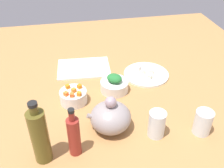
{
  "coord_description": "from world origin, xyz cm",
  "views": [
    {
      "loc": [
        19.64,
        102.19,
        81.66
      ],
      "look_at": [
        0.0,
        0.0,
        8.0
      ],
      "focal_mm": 41.95,
      "sensor_mm": 36.0,
      "label": 1
    }
  ],
  "objects_px": {
    "bowl_carrots": "(73,97)",
    "drinking_glass_0": "(203,122)",
    "cutting_board": "(84,68)",
    "drinking_glass_1": "(157,124)",
    "plate_tofu": "(146,74)",
    "bottle_1": "(40,136)",
    "bowl_greens": "(114,86)",
    "teapot": "(111,117)",
    "bottle_0": "(74,136)"
  },
  "relations": [
    {
      "from": "teapot",
      "to": "bottle_1",
      "type": "xyz_separation_m",
      "value": [
        0.27,
        0.11,
        0.05
      ]
    },
    {
      "from": "plate_tofu",
      "to": "drinking_glass_0",
      "type": "bearing_deg",
      "value": 102.07
    },
    {
      "from": "bottle_0",
      "to": "drinking_glass_1",
      "type": "xyz_separation_m",
      "value": [
        -0.33,
        -0.03,
        -0.03
      ]
    },
    {
      "from": "bowl_carrots",
      "to": "bottle_0",
      "type": "height_order",
      "value": "bottle_0"
    },
    {
      "from": "plate_tofu",
      "to": "bowl_carrots",
      "type": "height_order",
      "value": "bowl_carrots"
    },
    {
      "from": "bowl_greens",
      "to": "bowl_carrots",
      "type": "distance_m",
      "value": 0.21
    },
    {
      "from": "plate_tofu",
      "to": "drinking_glass_0",
      "type": "height_order",
      "value": "drinking_glass_0"
    },
    {
      "from": "bowl_greens",
      "to": "bowl_carrots",
      "type": "relative_size",
      "value": 1.09
    },
    {
      "from": "plate_tofu",
      "to": "bowl_greens",
      "type": "height_order",
      "value": "bowl_greens"
    },
    {
      "from": "bottle_0",
      "to": "drinking_glass_0",
      "type": "bearing_deg",
      "value": -179.04
    },
    {
      "from": "teapot",
      "to": "drinking_glass_0",
      "type": "distance_m",
      "value": 0.37
    },
    {
      "from": "teapot",
      "to": "bottle_1",
      "type": "bearing_deg",
      "value": 21.42
    },
    {
      "from": "cutting_board",
      "to": "bottle_1",
      "type": "height_order",
      "value": "bottle_1"
    },
    {
      "from": "bowl_greens",
      "to": "drinking_glass_1",
      "type": "xyz_separation_m",
      "value": [
        -0.11,
        0.33,
        0.03
      ]
    },
    {
      "from": "bottle_1",
      "to": "bottle_0",
      "type": "bearing_deg",
      "value": -176.85
    },
    {
      "from": "bottle_0",
      "to": "bowl_greens",
      "type": "bearing_deg",
      "value": -121.73
    },
    {
      "from": "cutting_board",
      "to": "bowl_carrots",
      "type": "height_order",
      "value": "bowl_carrots"
    },
    {
      "from": "teapot",
      "to": "drinking_glass_1",
      "type": "xyz_separation_m",
      "value": [
        -0.17,
        0.07,
        -0.01
      ]
    },
    {
      "from": "bowl_carrots",
      "to": "bottle_1",
      "type": "distance_m",
      "value": 0.35
    },
    {
      "from": "bowl_greens",
      "to": "bottle_1",
      "type": "bearing_deg",
      "value": 47.12
    },
    {
      "from": "cutting_board",
      "to": "teapot",
      "type": "bearing_deg",
      "value": 97.28
    },
    {
      "from": "bowl_greens",
      "to": "bottle_1",
      "type": "xyz_separation_m",
      "value": [
        0.34,
        0.36,
        0.09
      ]
    },
    {
      "from": "cutting_board",
      "to": "drinking_glass_0",
      "type": "xyz_separation_m",
      "value": [
        -0.42,
        0.58,
        0.05
      ]
    },
    {
      "from": "bowl_carrots",
      "to": "drinking_glass_1",
      "type": "bearing_deg",
      "value": 138.52
    },
    {
      "from": "bowl_carrots",
      "to": "drinking_glass_1",
      "type": "xyz_separation_m",
      "value": [
        -0.31,
        0.28,
        0.03
      ]
    },
    {
      "from": "cutting_board",
      "to": "bowl_greens",
      "type": "relative_size",
      "value": 2.1
    },
    {
      "from": "bottle_1",
      "to": "drinking_glass_1",
      "type": "bearing_deg",
      "value": -175.33
    },
    {
      "from": "bowl_greens",
      "to": "drinking_glass_0",
      "type": "distance_m",
      "value": 0.46
    },
    {
      "from": "cutting_board",
      "to": "drinking_glass_1",
      "type": "height_order",
      "value": "drinking_glass_1"
    },
    {
      "from": "cutting_board",
      "to": "drinking_glass_0",
      "type": "relative_size",
      "value": 2.72
    },
    {
      "from": "bottle_0",
      "to": "teapot",
      "type": "bearing_deg",
      "value": -147.0
    },
    {
      "from": "bottle_1",
      "to": "drinking_glass_0",
      "type": "distance_m",
      "value": 0.63
    },
    {
      "from": "plate_tofu",
      "to": "drinking_glass_1",
      "type": "bearing_deg",
      "value": 78.02
    },
    {
      "from": "drinking_glass_0",
      "to": "drinking_glass_1",
      "type": "xyz_separation_m",
      "value": [
        0.19,
        -0.02,
        0.0
      ]
    },
    {
      "from": "drinking_glass_1",
      "to": "plate_tofu",
      "type": "bearing_deg",
      "value": -101.98
    },
    {
      "from": "plate_tofu",
      "to": "cutting_board",
      "type": "bearing_deg",
      "value": -21.62
    },
    {
      "from": "bowl_greens",
      "to": "bottle_1",
      "type": "distance_m",
      "value": 0.5
    },
    {
      "from": "drinking_glass_0",
      "to": "bowl_greens",
      "type": "bearing_deg",
      "value": -49.89
    },
    {
      "from": "bottle_0",
      "to": "drinking_glass_0",
      "type": "height_order",
      "value": "bottle_0"
    },
    {
      "from": "plate_tofu",
      "to": "bottle_0",
      "type": "distance_m",
      "value": 0.63
    },
    {
      "from": "bowl_carrots",
      "to": "drinking_glass_0",
      "type": "xyz_separation_m",
      "value": [
        -0.5,
        0.3,
        0.02
      ]
    },
    {
      "from": "plate_tofu",
      "to": "teapot",
      "type": "bearing_deg",
      "value": 53.67
    },
    {
      "from": "bottle_0",
      "to": "drinking_glass_1",
      "type": "distance_m",
      "value": 0.33
    },
    {
      "from": "bowl_greens",
      "to": "drinking_glass_1",
      "type": "distance_m",
      "value": 0.35
    },
    {
      "from": "cutting_board",
      "to": "bottle_1",
      "type": "distance_m",
      "value": 0.64
    },
    {
      "from": "bottle_1",
      "to": "drinking_glass_1",
      "type": "relative_size",
      "value": 2.29
    },
    {
      "from": "plate_tofu",
      "to": "teapot",
      "type": "relative_size",
      "value": 1.33
    },
    {
      "from": "bowl_greens",
      "to": "bowl_carrots",
      "type": "xyz_separation_m",
      "value": [
        0.21,
        0.05,
        0.0
      ]
    },
    {
      "from": "bottle_0",
      "to": "bottle_1",
      "type": "height_order",
      "value": "bottle_1"
    },
    {
      "from": "teapot",
      "to": "cutting_board",
      "type": "bearing_deg",
      "value": -82.72
    }
  ]
}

